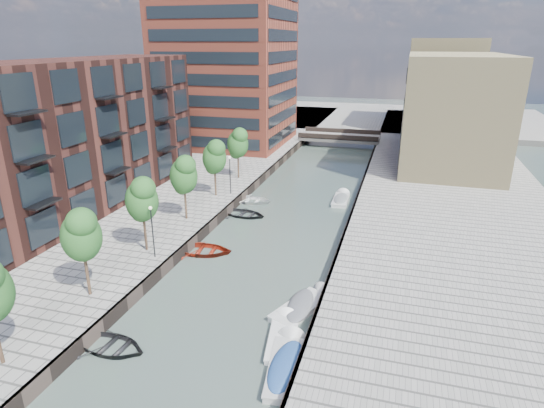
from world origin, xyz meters
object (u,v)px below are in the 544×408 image
at_px(sloop_3, 250,202).
at_px(motorboat_3, 287,363).
at_px(motorboat_1, 304,305).
at_px(motorboat_2, 283,335).
at_px(bridge, 340,137).
at_px(car, 410,155).
at_px(tree_5, 214,156).
at_px(sloop_2, 203,253).
at_px(tree_3, 142,198).
at_px(tree_4, 184,174).
at_px(tree_6, 238,142).
at_px(sloop_1, 111,349).
at_px(motorboat_4, 341,199).
at_px(sloop_4, 244,216).
at_px(tree_2, 81,233).

bearing_deg(sloop_3, motorboat_3, -159.53).
relative_size(motorboat_1, motorboat_2, 1.10).
xyz_separation_m(bridge, motorboat_3, (5.33, -56.02, -1.18)).
distance_m(motorboat_1, car, 39.28).
bearing_deg(tree_5, motorboat_1, -51.82).
relative_size(tree_5, sloop_2, 1.20).
height_order(tree_3, tree_4, same).
bearing_deg(tree_6, motorboat_2, -64.78).
height_order(tree_3, sloop_1, tree_3).
bearing_deg(motorboat_4, sloop_3, -160.64).
bearing_deg(tree_5, bridge, 75.56).
bearing_deg(sloop_2, sloop_3, -5.81).
height_order(motorboat_1, motorboat_4, motorboat_1).
xyz_separation_m(tree_5, motorboat_3, (13.83, -23.02, -5.09)).
xyz_separation_m(tree_4, sloop_4, (4.09, 4.48, -5.31)).
height_order(tree_2, tree_3, same).
relative_size(tree_3, sloop_3, 1.25).
relative_size(motorboat_4, car, 1.15).
height_order(bridge, motorboat_1, bridge).
bearing_deg(motorboat_4, car, 66.92).
relative_size(tree_5, sloop_4, 1.34).
bearing_deg(car, tree_4, -117.89).
bearing_deg(tree_4, motorboat_3, -49.19).
height_order(sloop_1, sloop_3, sloop_3).
xyz_separation_m(tree_2, sloop_2, (3.64, 9.52, -5.31)).
height_order(sloop_4, car, car).
height_order(tree_2, sloop_1, tree_2).
bearing_deg(sloop_3, sloop_2, 178.69).
bearing_deg(car, motorboat_1, -92.42).
height_order(bridge, tree_4, tree_4).
bearing_deg(motorboat_3, motorboat_4, 92.15).
relative_size(motorboat_3, car, 1.36).
bearing_deg(sloop_1, motorboat_1, -49.35).
height_order(tree_3, sloop_2, tree_3).
bearing_deg(car, bridge, 141.90).
bearing_deg(bridge, motorboat_2, -85.23).
xyz_separation_m(tree_5, motorboat_4, (12.78, 4.84, -5.12)).
bearing_deg(tree_4, tree_2, -90.00).
xyz_separation_m(bridge, sloop_3, (-5.18, -31.48, -1.39)).
distance_m(tree_3, sloop_4, 13.29).
bearing_deg(bridge, tree_5, -104.44).
distance_m(tree_5, car, 29.57).
height_order(tree_6, motorboat_4, tree_6).
height_order(tree_6, sloop_4, tree_6).
bearing_deg(sloop_4, sloop_2, -175.08).
bearing_deg(sloop_1, car, -15.53).
height_order(sloop_1, motorboat_1, motorboat_1).
bearing_deg(car, tree_5, -125.73).
bearing_deg(sloop_4, motorboat_2, -145.94).
distance_m(motorboat_3, motorboat_4, 27.88).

